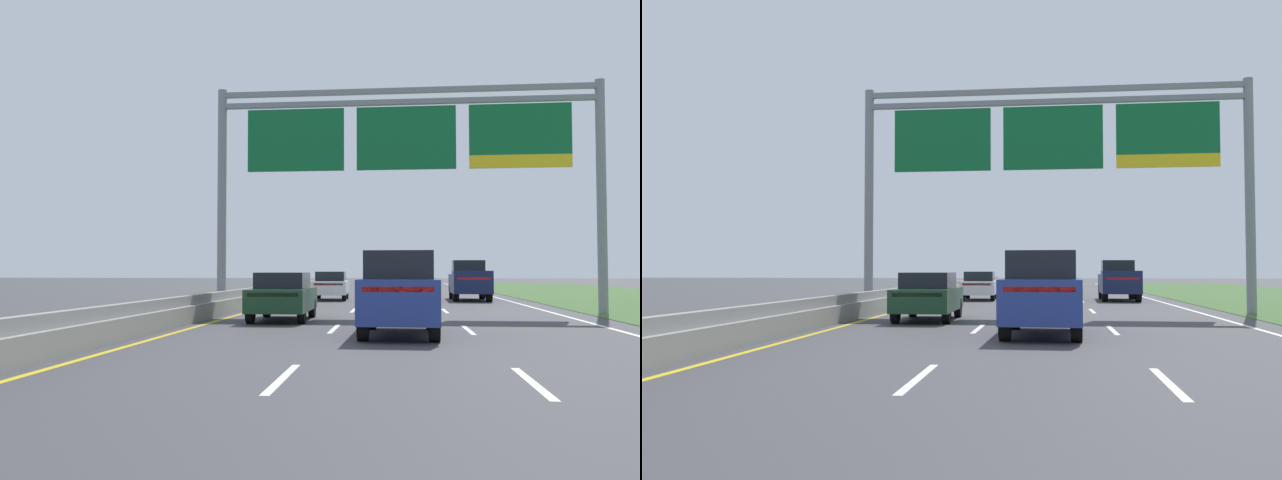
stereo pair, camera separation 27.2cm
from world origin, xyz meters
TOP-DOWN VIEW (x-y plane):
  - ground_plane at (0.00, 35.00)m, footprint 220.00×220.00m
  - lane_striping at (0.00, 34.54)m, footprint 11.96×106.00m
  - median_barrier_concrete at (-6.60, 35.00)m, footprint 0.60×110.00m
  - overhead_sign_gantry at (0.30, 27.11)m, footprint 15.06×0.42m
  - pickup_truck_navy at (3.91, 38.88)m, footprint 2.13×5.45m
  - car_blue_centre_lane_suv at (-0.03, 17.77)m, footprint 2.02×4.75m
  - car_darkgreen_left_lane_sedan at (-3.82, 22.64)m, footprint 1.88×4.42m
  - car_white_left_lane_sedan at (-3.70, 38.48)m, footprint 1.95×4.45m

SIDE VIEW (x-z plane):
  - ground_plane at x=0.00m, z-range 0.00..0.00m
  - lane_striping at x=0.00m, z-range 0.00..0.01m
  - median_barrier_concrete at x=-6.60m, z-range -0.07..0.78m
  - car_darkgreen_left_lane_sedan at x=-3.82m, z-range 0.03..1.60m
  - car_white_left_lane_sedan at x=-3.70m, z-range 0.03..1.60m
  - pickup_truck_navy at x=3.91m, z-range -0.03..2.17m
  - car_blue_centre_lane_suv at x=-0.03m, z-range 0.04..2.15m
  - overhead_sign_gantry at x=0.30m, z-range 1.91..10.83m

